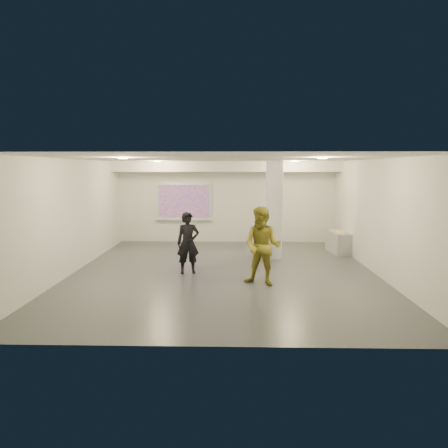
{
  "coord_description": "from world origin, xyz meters",
  "views": [
    {
      "loc": [
        0.25,
        -10.39,
        2.76
      ],
      "look_at": [
        0.0,
        0.4,
        1.25
      ],
      "focal_mm": 32.0,
      "sensor_mm": 36.0,
      "label": 1
    }
  ],
  "objects_px": {
    "credenza": "(338,242)",
    "woman": "(188,243)",
    "projection_screen": "(184,202)",
    "column": "(274,210)",
    "man": "(263,246)"
  },
  "relations": [
    {
      "from": "column",
      "to": "man",
      "type": "distance_m",
      "value": 3.04
    },
    {
      "from": "credenza",
      "to": "woman",
      "type": "relative_size",
      "value": 0.73
    },
    {
      "from": "projection_screen",
      "to": "man",
      "type": "height_order",
      "value": "projection_screen"
    },
    {
      "from": "woman",
      "to": "column",
      "type": "bearing_deg",
      "value": 25.65
    },
    {
      "from": "column",
      "to": "projection_screen",
      "type": "height_order",
      "value": "column"
    },
    {
      "from": "projection_screen",
      "to": "woman",
      "type": "xyz_separation_m",
      "value": [
        0.67,
        -4.57,
        -0.71
      ]
    },
    {
      "from": "credenza",
      "to": "woman",
      "type": "xyz_separation_m",
      "value": [
        -4.65,
        -2.72,
        0.47
      ]
    },
    {
      "from": "projection_screen",
      "to": "credenza",
      "type": "bearing_deg",
      "value": -19.17
    },
    {
      "from": "woman",
      "to": "man",
      "type": "height_order",
      "value": "man"
    },
    {
      "from": "woman",
      "to": "projection_screen",
      "type": "bearing_deg",
      "value": 85.7
    },
    {
      "from": "projection_screen",
      "to": "man",
      "type": "bearing_deg",
      "value": -65.51
    },
    {
      "from": "credenza",
      "to": "man",
      "type": "xyz_separation_m",
      "value": [
        -2.77,
        -3.74,
        0.59
      ]
    },
    {
      "from": "projection_screen",
      "to": "woman",
      "type": "relative_size",
      "value": 1.29
    },
    {
      "from": "projection_screen",
      "to": "man",
      "type": "relative_size",
      "value": 1.12
    },
    {
      "from": "woman",
      "to": "man",
      "type": "distance_m",
      "value": 2.14
    }
  ]
}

